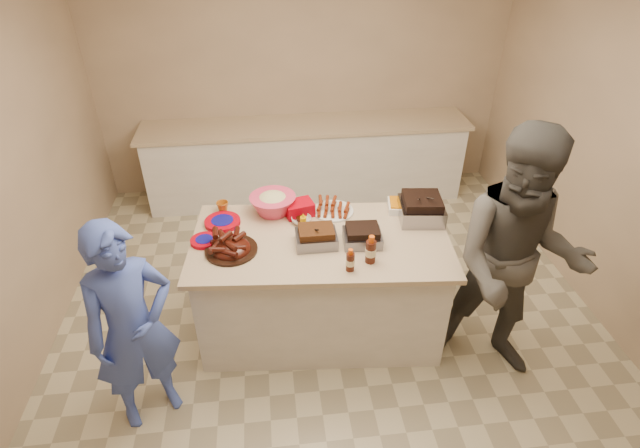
{
  "coord_description": "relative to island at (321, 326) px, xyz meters",
  "views": [
    {
      "loc": [
        -0.45,
        -2.91,
        3.03
      ],
      "look_at": [
        -0.09,
        0.09,
        1.0
      ],
      "focal_mm": 28.0,
      "sensor_mm": 36.0,
      "label": 1
    }
  ],
  "objects": [
    {
      "name": "room",
      "position": [
        0.09,
        -0.04,
        0.0
      ],
      "size": [
        4.5,
        5.0,
        2.7
      ],
      "primitive_type": null,
      "color": "tan",
      "rests_on": "ground"
    },
    {
      "name": "back_counter",
      "position": [
        0.09,
        2.16,
        0.45
      ],
      "size": [
        3.6,
        0.64,
        0.9
      ],
      "primitive_type": null,
      "color": "silver",
      "rests_on": "ground"
    },
    {
      "name": "island",
      "position": [
        0.0,
        0.0,
        0.0
      ],
      "size": [
        1.97,
        1.16,
        0.9
      ],
      "primitive_type": null,
      "rotation": [
        0.0,
        0.0,
        -0.09
      ],
      "color": "silver",
      "rests_on": "ground"
    },
    {
      "name": "rib_platter",
      "position": [
        -0.65,
        -0.07,
        0.9
      ],
      "size": [
        0.38,
        0.38,
        0.15
      ],
      "primitive_type": null,
      "rotation": [
        0.0,
        0.0,
        0.01
      ],
      "color": "#44120A",
      "rests_on": "island"
    },
    {
      "name": "pulled_pork_tray",
      "position": [
        -0.04,
        -0.06,
        0.9
      ],
      "size": [
        0.29,
        0.22,
        0.09
      ],
      "primitive_type": "cube",
      "rotation": [
        0.0,
        0.0,
        0.0
      ],
      "color": "#47230F",
      "rests_on": "island"
    },
    {
      "name": "brisket_tray",
      "position": [
        0.29,
        -0.08,
        0.9
      ],
      "size": [
        0.29,
        0.24,
        0.08
      ],
      "primitive_type": "cube",
      "rotation": [
        0.0,
        0.0,
        -0.07
      ],
      "color": "black",
      "rests_on": "island"
    },
    {
      "name": "roasting_pan",
      "position": [
        0.8,
        0.18,
        0.9
      ],
      "size": [
        0.37,
        0.37,
        0.13
      ],
      "primitive_type": "cube",
      "rotation": [
        0.0,
        0.0,
        -0.12
      ],
      "color": "gray",
      "rests_on": "island"
    },
    {
      "name": "coleslaw_bowl",
      "position": [
        -0.33,
        0.4,
        0.9
      ],
      "size": [
        0.39,
        0.39,
        0.25
      ],
      "primitive_type": null,
      "rotation": [
        0.0,
        0.0,
        -0.09
      ],
      "color": "#D73658",
      "rests_on": "island"
    },
    {
      "name": "sausage_plate",
      "position": [
        0.14,
        0.36,
        0.9
      ],
      "size": [
        0.38,
        0.38,
        0.05
      ],
      "primitive_type": "cylinder",
      "rotation": [
        0.0,
        0.0,
        -0.22
      ],
      "color": "silver",
      "rests_on": "island"
    },
    {
      "name": "mac_cheese_dish",
      "position": [
        0.72,
        0.33,
        0.9
      ],
      "size": [
        0.31,
        0.25,
        0.08
      ],
      "primitive_type": "cube",
      "rotation": [
        0.0,
        0.0,
        -0.16
      ],
      "color": "orange",
      "rests_on": "island"
    },
    {
      "name": "bbq_bottle_a",
      "position": [
        0.15,
        -0.38,
        0.9
      ],
      "size": [
        0.06,
        0.06,
        0.17
      ],
      "primitive_type": "cylinder",
      "rotation": [
        0.0,
        0.0,
        -0.09
      ],
      "color": "#3C150B",
      "rests_on": "island"
    },
    {
      "name": "bbq_bottle_b",
      "position": [
        0.31,
        -0.3,
        0.9
      ],
      "size": [
        0.08,
        0.08,
        0.21
      ],
      "primitive_type": "cylinder",
      "rotation": [
        0.0,
        0.0,
        -0.09
      ],
      "color": "#3C150B",
      "rests_on": "island"
    },
    {
      "name": "mustard_bottle",
      "position": [
        -0.11,
        0.16,
        0.9
      ],
      "size": [
        0.05,
        0.05,
        0.13
      ],
      "primitive_type": "cylinder",
      "rotation": [
        0.0,
        0.0,
        -0.09
      ],
      "color": "#E2A000",
      "rests_on": "island"
    },
    {
      "name": "sauce_bowl",
      "position": [
        -0.12,
        0.23,
        0.9
      ],
      "size": [
        0.16,
        0.06,
        0.15
      ],
      "primitive_type": "imported",
      "rotation": [
        0.0,
        0.0,
        -0.09
      ],
      "color": "silver",
      "rests_on": "island"
    },
    {
      "name": "plate_stack_large",
      "position": [
        -0.72,
        0.29,
        0.9
      ],
      "size": [
        0.29,
        0.29,
        0.03
      ],
      "primitive_type": "cylinder",
      "rotation": [
        0.0,
        0.0,
        -0.09
      ],
      "color": "#A3000F",
      "rests_on": "island"
    },
    {
      "name": "plate_stack_small",
      "position": [
        -0.84,
        0.06,
        0.9
      ],
      "size": [
        0.22,
        0.22,
        0.03
      ],
      "primitive_type": "cylinder",
      "rotation": [
        0.0,
        0.0,
        -0.09
      ],
      "color": "#A3000F",
      "rests_on": "island"
    },
    {
      "name": "plastic_cup",
      "position": [
        -0.73,
        0.46,
        0.9
      ],
      "size": [
        0.1,
        0.1,
        0.1
      ],
      "primitive_type": "imported",
      "rotation": [
        0.0,
        0.0,
        -0.09
      ],
      "color": "#A55614",
      "rests_on": "island"
    },
    {
      "name": "basket_stack",
      "position": [
        -0.13,
        0.35,
        0.9
      ],
      "size": [
        0.25,
        0.21,
        0.11
      ],
      "primitive_type": "cube",
      "rotation": [
        0.0,
        0.0,
        0.25
      ],
      "color": "#A3000F",
      "rests_on": "island"
    },
    {
      "name": "guest_blue",
      "position": [
        -1.25,
        -0.63,
        0.0
      ],
      "size": [
        1.24,
        1.62,
        0.37
      ],
      "primitive_type": "imported",
      "rotation": [
        0.0,
        0.0,
        0.51
      ],
      "color": "#445CC4",
      "rests_on": "ground"
    },
    {
      "name": "guest_gray",
      "position": [
        1.25,
        -0.52,
        0.0
      ],
      "size": [
        1.55,
        2.13,
        0.73
      ],
      "primitive_type": "imported",
      "rotation": [
        0.0,
        0.0,
        -0.36
      ],
      "color": "#514E48",
      "rests_on": "ground"
    }
  ]
}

